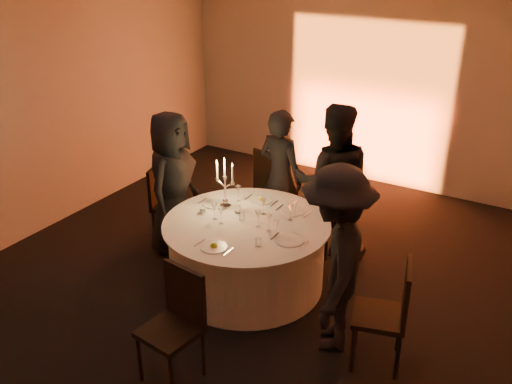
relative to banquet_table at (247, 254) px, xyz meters
The scene contains 34 objects.
floor 0.38m from the banquet_table, ahead, with size 7.00×7.00×0.00m, color black.
ceiling 2.62m from the banquet_table, ahead, with size 7.00×7.00×0.00m, color silver.
wall_back 3.67m from the banquet_table, 90.00° to the left, with size 7.00×7.00×0.00m, color #B6B1A9.
wall_left 3.20m from the banquet_table, behind, with size 7.00×7.00×0.00m, color #B6B1A9.
uplighter_fixture 3.22m from the banquet_table, 90.00° to the left, with size 0.25×0.12×0.10m, color black.
banquet_table is the anchor object (origin of this frame).
chair_left 1.48m from the banquet_table, 165.14° to the left, with size 0.54×0.54×0.98m.
chair_back_left 1.54m from the banquet_table, 108.58° to the left, with size 0.56×0.56×1.03m.
chair_back_right 1.32m from the banquet_table, 63.21° to the left, with size 0.49×0.49×0.85m.
chair_right 1.82m from the banquet_table, 14.50° to the right, with size 0.56×0.56×1.04m.
chair_front 1.53m from the banquet_table, 81.77° to the right, with size 0.51×0.51×1.04m.
guest_left 1.30m from the banquet_table, 168.81° to the left, with size 0.86×0.56×1.76m, color black.
guest_back_left 1.22m from the banquet_table, 99.67° to the left, with size 0.62×0.41×1.70m, color black.
guest_back_right 1.32m from the banquet_table, 64.96° to the left, with size 0.92×0.71×1.89m, color black.
guest_right 1.38m from the banquet_table, 19.65° to the right, with size 1.17×0.67×1.81m, color black.
plate_left 0.69m from the banquet_table, 160.56° to the left, with size 0.36×0.26×0.01m.
plate_back_left 0.70m from the banquet_table, 103.99° to the left, with size 0.36×0.26×0.08m.
plate_back_right 0.70m from the banquet_table, 57.87° to the left, with size 0.35×0.26×0.01m.
plate_right 0.71m from the banquet_table, 11.35° to the right, with size 0.36×0.29×0.01m.
plate_front 0.73m from the banquet_table, 89.86° to the right, with size 0.36×0.27×0.08m.
coffee_cup 0.67m from the banquet_table, behind, with size 0.11×0.11×0.07m.
candelabra 0.75m from the banquet_table, 152.55° to the left, with size 0.25×0.12×0.60m.
wine_glass_a 0.59m from the banquet_table, 78.64° to the left, with size 0.07×0.07×0.19m.
wine_glass_b 0.71m from the banquet_table, 37.51° to the left, with size 0.07×0.07×0.19m.
wine_glass_c 0.59m from the banquet_table, 144.77° to the right, with size 0.07×0.07×0.19m.
wine_glass_d 0.55m from the banquet_table, ahead, with size 0.07×0.07×0.19m.
wine_glass_e 0.75m from the banquet_table, 45.39° to the left, with size 0.07×0.07×0.19m.
wine_glass_f 0.68m from the banquet_table, 15.21° to the right, with size 0.07×0.07×0.19m.
wine_glass_g 0.75m from the banquet_table, 131.28° to the left, with size 0.07×0.07×0.19m.
wine_glass_h 0.61m from the banquet_table, ahead, with size 0.07×0.07×0.19m.
wine_glass_i 0.63m from the banquet_table, 162.26° to the right, with size 0.07×0.07×0.19m.
tumbler_a 0.44m from the banquet_table, 160.91° to the left, with size 0.07×0.07×0.09m, color silver.
tumbler_b 0.68m from the banquet_table, 45.50° to the right, with size 0.07×0.07×0.09m, color silver.
tumbler_c 0.50m from the banquet_table, 144.17° to the left, with size 0.07×0.07×0.09m, color silver.
Camera 1 is at (2.82, -4.58, 3.60)m, focal length 40.00 mm.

